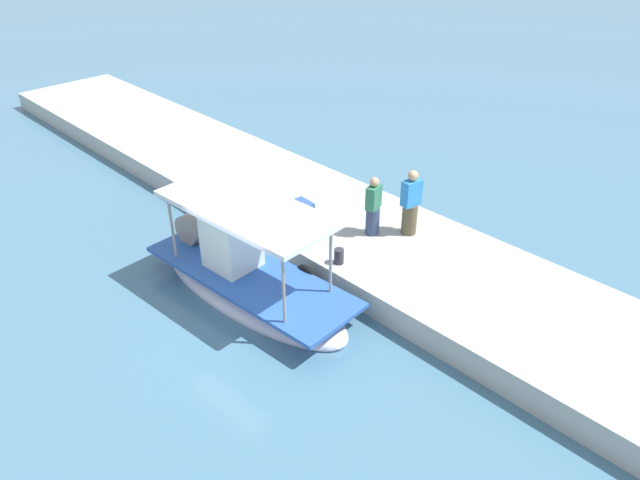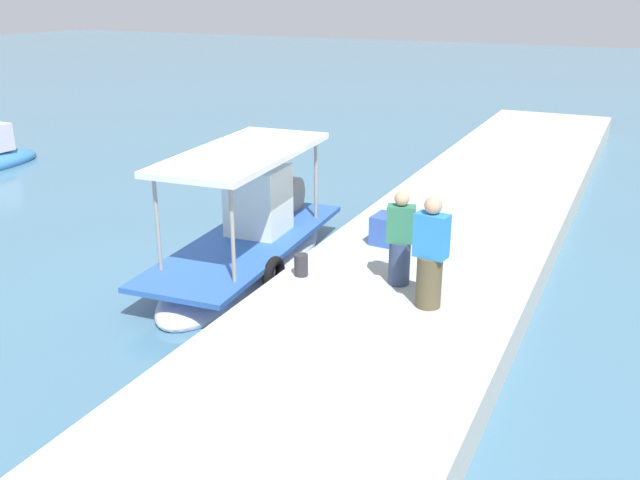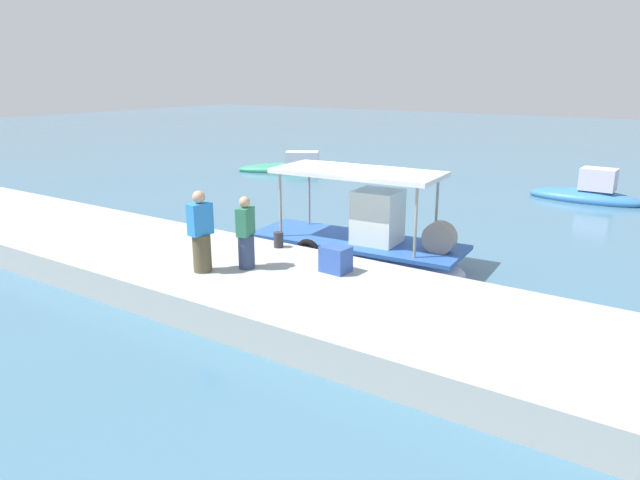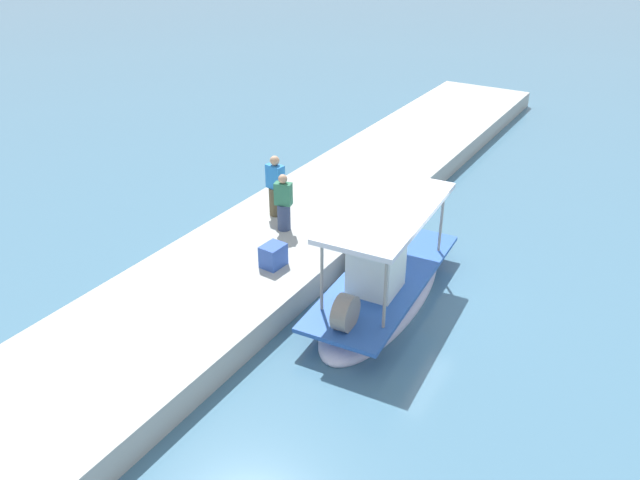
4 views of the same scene
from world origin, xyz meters
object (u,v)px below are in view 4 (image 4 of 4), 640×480
object	(u,v)px
fisherman_by_crate	(284,205)
main_fishing_boat	(382,286)
cargo_crate	(273,256)
mooring_bollard	(343,232)
fisherman_near_bollard	(276,189)

from	to	relation	value
fisherman_by_crate	main_fishing_boat	bearing A→B (deg)	75.50
cargo_crate	main_fishing_boat	bearing A→B (deg)	108.89
mooring_bollard	cargo_crate	xyz separation A→B (m)	(2.16, -0.76, 0.09)
mooring_bollard	cargo_crate	world-z (taller)	cargo_crate
main_fishing_boat	cargo_crate	distance (m)	2.76
fisherman_near_bollard	fisherman_by_crate	xyz separation A→B (m)	(0.65, 0.71, -0.08)
fisherman_by_crate	mooring_bollard	xyz separation A→B (m)	(-0.39, 1.64, -0.54)
fisherman_by_crate	cargo_crate	world-z (taller)	fisherman_by_crate
main_fishing_boat	mooring_bollard	distance (m)	2.25
main_fishing_boat	fisherman_by_crate	distance (m)	3.69
main_fishing_boat	fisherman_near_bollard	world-z (taller)	main_fishing_boat
main_fishing_boat	mooring_bollard	world-z (taller)	main_fishing_boat
main_fishing_boat	mooring_bollard	size ratio (longest dim) A/B	15.68
mooring_bollard	cargo_crate	size ratio (longest dim) A/B	0.65
fisherman_by_crate	mooring_bollard	distance (m)	1.77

